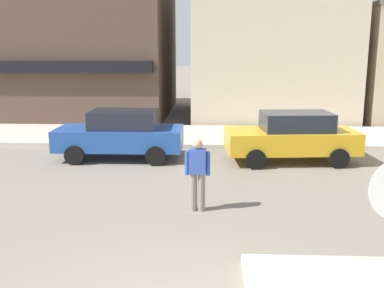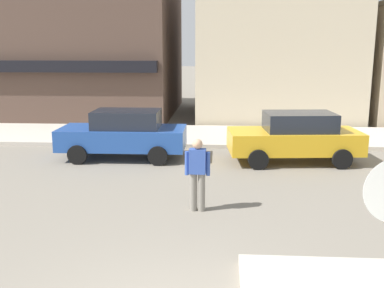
# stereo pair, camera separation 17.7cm
# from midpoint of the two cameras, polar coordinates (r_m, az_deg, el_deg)

# --- Properties ---
(kerb_far) EXTENTS (80.00, 4.00, 0.15)m
(kerb_far) POSITION_cam_midpoint_polar(r_m,az_deg,el_deg) (17.82, 2.25, 1.04)
(kerb_far) COLOR beige
(kerb_far) RESTS_ON ground
(parked_car_nearest) EXTENTS (4.01, 1.90, 1.56)m
(parked_car_nearest) POSITION_cam_midpoint_polar(r_m,az_deg,el_deg) (14.54, -8.31, 1.32)
(parked_car_nearest) COLOR #234C9E
(parked_car_nearest) RESTS_ON ground
(parked_car_second) EXTENTS (4.14, 2.15, 1.56)m
(parked_car_second) POSITION_cam_midpoint_polar(r_m,az_deg,el_deg) (14.28, 13.30, 0.92)
(parked_car_second) COLOR gold
(parked_car_second) RESTS_ON ground
(pedestrian_crossing_near) EXTENTS (0.55, 0.23, 1.61)m
(pedestrian_crossing_near) POSITION_cam_midpoint_polar(r_m,az_deg,el_deg) (9.73, 1.21, -3.64)
(pedestrian_crossing_near) COLOR gray
(pedestrian_crossing_near) RESTS_ON ground
(building_corner_shop) EXTENTS (9.05, 9.80, 7.75)m
(building_corner_shop) POSITION_cam_midpoint_polar(r_m,az_deg,el_deg) (25.07, -12.42, 12.74)
(building_corner_shop) COLOR brown
(building_corner_shop) RESTS_ON ground
(building_storefront_left_near) EXTENTS (7.69, 8.01, 6.67)m
(building_storefront_left_near) POSITION_cam_midpoint_polar(r_m,az_deg,el_deg) (23.77, 10.50, 11.57)
(building_storefront_left_near) COLOR beige
(building_storefront_left_near) RESTS_ON ground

